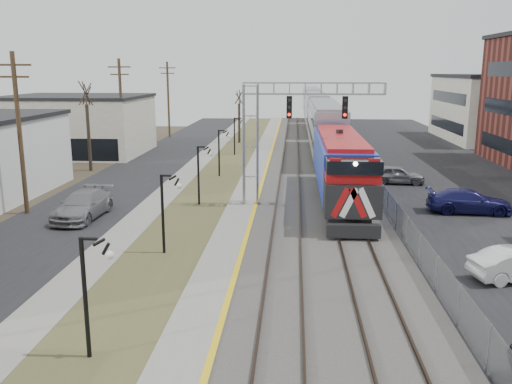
# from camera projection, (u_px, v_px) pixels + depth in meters

# --- Properties ---
(street_west) EXTENTS (7.00, 120.00, 0.04)m
(street_west) POSITION_uv_depth(u_px,v_px,m) (123.00, 182.00, 43.87)
(street_west) COLOR black
(street_west) RESTS_ON ground
(sidewalk) EXTENTS (2.00, 120.00, 0.08)m
(sidewalk) POSITION_uv_depth(u_px,v_px,m) (177.00, 183.00, 43.56)
(sidewalk) COLOR gray
(sidewalk) RESTS_ON ground
(grass_median) EXTENTS (4.00, 120.00, 0.06)m
(grass_median) POSITION_uv_depth(u_px,v_px,m) (214.00, 183.00, 43.36)
(grass_median) COLOR #4B4E29
(grass_median) RESTS_ON ground
(platform) EXTENTS (2.00, 120.00, 0.24)m
(platform) POSITION_uv_depth(u_px,v_px,m) (251.00, 183.00, 43.13)
(platform) COLOR gray
(platform) RESTS_ON ground
(ballast_bed) EXTENTS (8.00, 120.00, 0.20)m
(ballast_bed) POSITION_uv_depth(u_px,v_px,m) (314.00, 184.00, 42.79)
(ballast_bed) COLOR #595651
(ballast_bed) RESTS_ON ground
(parking_lot) EXTENTS (16.00, 120.00, 0.04)m
(parking_lot) POSITION_uv_depth(u_px,v_px,m) (470.00, 187.00, 41.98)
(parking_lot) COLOR black
(parking_lot) RESTS_ON ground
(platform_edge) EXTENTS (0.24, 120.00, 0.01)m
(platform_edge) POSITION_uv_depth(u_px,v_px,m) (263.00, 181.00, 43.04)
(platform_edge) COLOR gold
(platform_edge) RESTS_ON platform
(track_near) EXTENTS (1.58, 120.00, 0.15)m
(track_near) POSITION_uv_depth(u_px,v_px,m) (289.00, 181.00, 42.89)
(track_near) COLOR #2D2119
(track_near) RESTS_ON ballast_bed
(track_far) EXTENTS (1.58, 120.00, 0.15)m
(track_far) POSITION_uv_depth(u_px,v_px,m) (334.00, 182.00, 42.65)
(track_far) COLOR #2D2119
(track_far) RESTS_ON ballast_bed
(train) EXTENTS (3.00, 85.85, 5.33)m
(train) POSITION_uv_depth(u_px,v_px,m) (319.00, 117.00, 70.99)
(train) COLOR #1634B8
(train) RESTS_ON ground
(signal_gantry) EXTENTS (9.00, 1.07, 8.15)m
(signal_gantry) POSITION_uv_depth(u_px,v_px,m) (277.00, 123.00, 34.96)
(signal_gantry) COLOR gray
(signal_gantry) RESTS_ON ground
(lampposts) EXTENTS (0.14, 62.14, 4.00)m
(lampposts) POSITION_uv_depth(u_px,v_px,m) (164.00, 213.00, 26.66)
(lampposts) COLOR black
(lampposts) RESTS_ON ground
(utility_poles) EXTENTS (0.28, 80.28, 10.00)m
(utility_poles) POSITION_uv_depth(u_px,v_px,m) (20.00, 135.00, 33.26)
(utility_poles) COLOR #4C3823
(utility_poles) RESTS_ON ground
(fence) EXTENTS (0.04, 120.00, 1.60)m
(fence) POSITION_uv_depth(u_px,v_px,m) (369.00, 176.00, 42.35)
(fence) COLOR gray
(fence) RESTS_ON ground
(bare_trees) EXTENTS (12.30, 42.30, 5.95)m
(bare_trees) POSITION_uv_depth(u_px,v_px,m) (122.00, 143.00, 47.17)
(bare_trees) COLOR #382D23
(bare_trees) RESTS_ON ground
(car_lot_d) EXTENTS (5.29, 2.41, 1.50)m
(car_lot_d) POSITION_uv_depth(u_px,v_px,m) (469.00, 202.00, 34.27)
(car_lot_d) COLOR #171852
(car_lot_d) RESTS_ON ground
(car_lot_e) EXTENTS (4.41, 2.08, 1.46)m
(car_lot_e) POSITION_uv_depth(u_px,v_px,m) (397.00, 175.00, 43.12)
(car_lot_e) COLOR slate
(car_lot_e) RESTS_ON ground
(car_street_b) EXTENTS (2.48, 5.67, 1.62)m
(car_street_b) POSITION_uv_depth(u_px,v_px,m) (83.00, 206.00, 33.03)
(car_street_b) COLOR gray
(car_street_b) RESTS_ON ground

